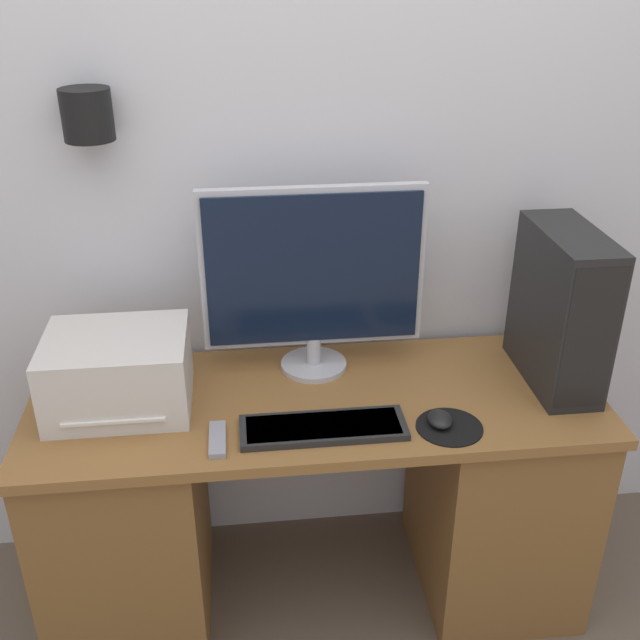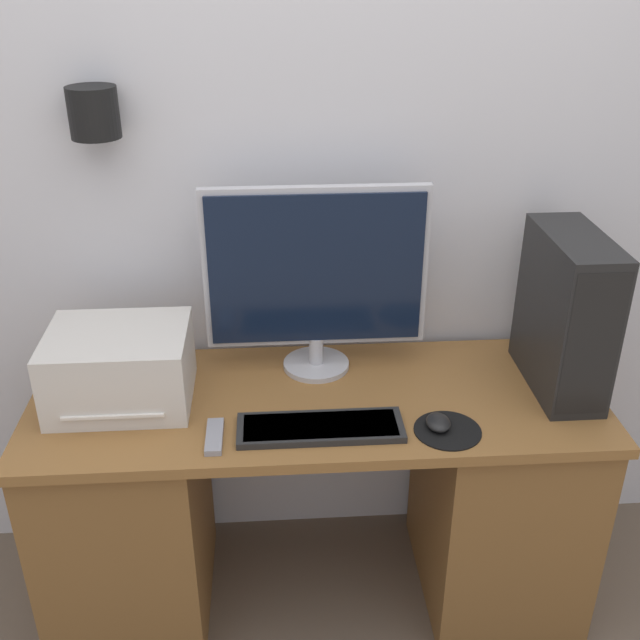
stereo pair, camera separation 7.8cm
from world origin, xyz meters
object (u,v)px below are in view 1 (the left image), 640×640
object	(u,v)px
monitor	(313,274)
keyboard	(322,427)
mouse	(440,419)
computer_tower	(561,309)
remote_control	(217,439)
printer	(118,372)

from	to	relation	value
monitor	keyboard	size ratio (longest dim) A/B	1.46
keyboard	mouse	distance (m)	0.31
computer_tower	mouse	bearing A→B (deg)	-152.90
remote_control	printer	bearing A→B (deg)	141.84
keyboard	computer_tower	distance (m)	0.73
mouse	printer	bearing A→B (deg)	166.75
computer_tower	printer	xyz separation A→B (m)	(-1.20, 0.00, -0.12)
monitor	computer_tower	xyz separation A→B (m)	(0.67, -0.14, -0.07)
computer_tower	monitor	bearing A→B (deg)	167.97
keyboard	mouse	bearing A→B (deg)	-2.07
computer_tower	printer	size ratio (longest dim) A/B	1.20
mouse	keyboard	bearing A→B (deg)	177.93
computer_tower	printer	bearing A→B (deg)	179.87
computer_tower	remote_control	distance (m)	0.99
mouse	printer	distance (m)	0.85
mouse	remote_control	distance (m)	0.57
keyboard	remote_control	bearing A→B (deg)	-176.11
printer	remote_control	xyz separation A→B (m)	(0.26, -0.20, -0.09)
computer_tower	remote_control	bearing A→B (deg)	-168.11
keyboard	printer	xyz separation A→B (m)	(-0.52, 0.18, 0.09)
printer	monitor	bearing A→B (deg)	14.62
computer_tower	remote_control	world-z (taller)	computer_tower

